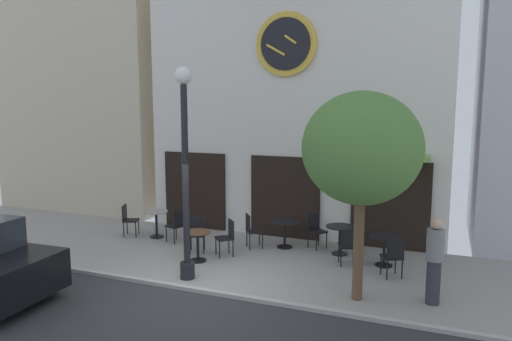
# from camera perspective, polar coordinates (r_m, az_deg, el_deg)

# --- Properties ---
(ground_plane) EXTENTS (27.56, 11.08, 0.13)m
(ground_plane) POSITION_cam_1_polar(r_m,az_deg,el_deg) (9.08, -11.00, -16.66)
(ground_plane) COLOR gray
(clock_building) EXTENTS (8.60, 3.22, 10.01)m
(clock_building) POSITION_cam_1_polar(r_m,az_deg,el_deg) (14.09, 5.02, 13.85)
(clock_building) COLOR silver
(clock_building) RESTS_ON ground_plane
(street_lamp) EXTENTS (0.36, 0.36, 4.51)m
(street_lamp) POSITION_cam_1_polar(r_m,az_deg,el_deg) (10.02, -8.53, -0.43)
(street_lamp) COLOR black
(street_lamp) RESTS_ON ground_plane
(street_tree) EXTENTS (2.24, 2.01, 4.00)m
(street_tree) POSITION_cam_1_polar(r_m,az_deg,el_deg) (8.95, 12.64, 2.52)
(street_tree) COLOR brown
(street_tree) RESTS_ON ground_plane
(cafe_table_leftmost) EXTENTS (0.67, 0.67, 0.75)m
(cafe_table_leftmost) POSITION_cam_1_polar(r_m,az_deg,el_deg) (13.67, -11.96, -5.80)
(cafe_table_leftmost) COLOR black
(cafe_table_leftmost) RESTS_ON ground_plane
(cafe_table_center_left) EXTENTS (0.64, 0.64, 0.73)m
(cafe_table_center_left) POSITION_cam_1_polar(r_m,az_deg,el_deg) (11.49, -7.06, -8.48)
(cafe_table_center_left) COLOR black
(cafe_table_center_left) RESTS_ON ground_plane
(cafe_table_near_curb) EXTENTS (0.74, 0.74, 0.72)m
(cafe_table_near_curb) POSITION_cam_1_polar(r_m,az_deg,el_deg) (12.47, 3.50, -6.98)
(cafe_table_near_curb) COLOR black
(cafe_table_near_curb) RESTS_ON ground_plane
(cafe_table_center) EXTENTS (0.71, 0.71, 0.73)m
(cafe_table_center) POSITION_cam_1_polar(r_m,az_deg,el_deg) (12.08, 10.12, -7.60)
(cafe_table_center) COLOR black
(cafe_table_center) RESTS_ON ground_plane
(cafe_table_near_door) EXTENTS (0.71, 0.71, 0.72)m
(cafe_table_near_door) POSITION_cam_1_polar(r_m,az_deg,el_deg) (11.48, 15.26, -8.65)
(cafe_table_near_door) COLOR black
(cafe_table_near_door) RESTS_ON ground_plane
(cafe_chair_outer) EXTENTS (0.51, 0.51, 0.90)m
(cafe_chair_outer) POSITION_cam_1_polar(r_m,az_deg,el_deg) (11.28, 11.07, -8.70)
(cafe_chair_outer) COLOR black
(cafe_chair_outer) RESTS_ON ground_plane
(cafe_chair_right_end) EXTENTS (0.54, 0.54, 0.90)m
(cafe_chair_right_end) POSITION_cam_1_polar(r_m,az_deg,el_deg) (10.74, 16.29, -9.73)
(cafe_chair_right_end) COLOR black
(cafe_chair_right_end) RESTS_ON ground_plane
(cafe_chair_left_end) EXTENTS (0.53, 0.53, 0.90)m
(cafe_chair_left_end) POSITION_cam_1_polar(r_m,az_deg,el_deg) (12.25, -7.11, -7.26)
(cafe_chair_left_end) COLOR black
(cafe_chair_left_end) RESTS_ON ground_plane
(cafe_chair_near_tree) EXTENTS (0.56, 0.56, 0.90)m
(cafe_chair_near_tree) POSITION_cam_1_polar(r_m,az_deg,el_deg) (11.83, -3.47, -7.77)
(cafe_chair_near_tree) COLOR black
(cafe_chair_near_tree) RESTS_ON ground_plane
(cafe_chair_corner) EXTENTS (0.56, 0.56, 0.90)m
(cafe_chair_corner) POSITION_cam_1_polar(r_m,az_deg,el_deg) (12.55, 7.21, -6.88)
(cafe_chair_corner) COLOR black
(cafe_chair_corner) RESTS_ON ground_plane
(cafe_chair_curbside) EXTENTS (0.51, 0.51, 0.90)m
(cafe_chair_curbside) POSITION_cam_1_polar(r_m,az_deg,el_deg) (13.06, -9.55, -6.34)
(cafe_chair_curbside) COLOR black
(cafe_chair_curbside) RESTS_ON ground_plane
(cafe_chair_facing_street) EXTENTS (0.56, 0.56, 0.90)m
(cafe_chair_facing_street) POSITION_cam_1_polar(r_m,az_deg,el_deg) (12.40, -0.54, -7.01)
(cafe_chair_facing_street) COLOR black
(cafe_chair_facing_street) RESTS_ON ground_plane
(cafe_chair_near_lamp) EXTENTS (0.52, 0.52, 0.90)m
(cafe_chair_near_lamp) POSITION_cam_1_polar(r_m,az_deg,el_deg) (14.01, -15.22, -5.53)
(cafe_chair_near_lamp) COLOR black
(cafe_chair_near_lamp) RESTS_ON ground_plane
(pedestrian_grey) EXTENTS (0.33, 0.33, 1.67)m
(pedestrian_grey) POSITION_cam_1_polar(r_m,az_deg,el_deg) (9.57, 20.77, -10.06)
(pedestrian_grey) COLOR #2D2D38
(pedestrian_grey) RESTS_ON ground_plane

